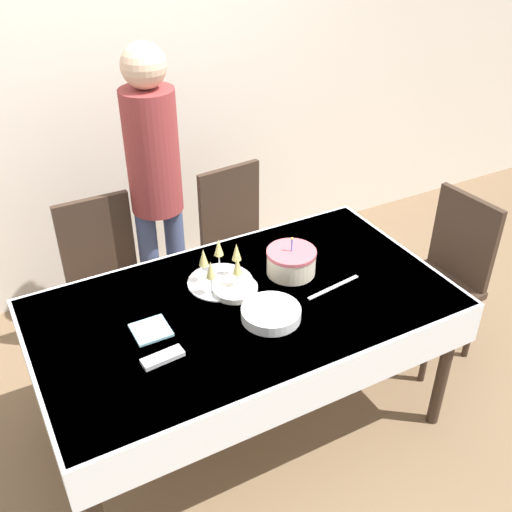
% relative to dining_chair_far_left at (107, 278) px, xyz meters
% --- Properties ---
extents(ground_plane, '(12.00, 12.00, 0.00)m').
position_rel_dining_chair_far_left_xyz_m(ground_plane, '(0.41, -0.84, -0.53)').
color(ground_plane, brown).
extents(wall_back, '(8.00, 0.05, 2.70)m').
position_rel_dining_chair_far_left_xyz_m(wall_back, '(0.41, 0.72, 0.82)').
color(wall_back, silver).
rests_on(wall_back, ground_plane).
extents(dining_table, '(1.85, 1.04, 0.78)m').
position_rel_dining_chair_far_left_xyz_m(dining_table, '(0.41, -0.84, 0.15)').
color(dining_table, white).
rests_on(dining_table, ground_plane).
extents(dining_chair_far_left, '(0.42, 0.42, 0.96)m').
position_rel_dining_chair_far_left_xyz_m(dining_chair_far_left, '(0.00, 0.00, 0.00)').
color(dining_chair_far_left, '#38281E').
rests_on(dining_chair_far_left, ground_plane).
extents(dining_chair_far_right, '(0.46, 0.46, 0.96)m').
position_rel_dining_chair_far_left_xyz_m(dining_chair_far_right, '(0.81, -0.00, 0.00)').
color(dining_chair_far_right, '#38281E').
rests_on(dining_chair_far_right, ground_plane).
extents(dining_chair_right_end, '(0.45, 0.45, 0.96)m').
position_rel_dining_chair_far_left_xyz_m(dining_chair_right_end, '(1.65, -0.83, 0.00)').
color(dining_chair_right_end, '#38281E').
rests_on(dining_chair_right_end, ground_plane).
extents(birthday_cake, '(0.24, 0.24, 0.20)m').
position_rel_dining_chair_far_left_xyz_m(birthday_cake, '(0.71, -0.74, 0.31)').
color(birthday_cake, beige).
rests_on(birthday_cake, dining_table).
extents(champagne_tray, '(0.31, 0.31, 0.18)m').
position_rel_dining_chair_far_left_xyz_m(champagne_tray, '(0.38, -0.66, 0.33)').
color(champagne_tray, silver).
rests_on(champagne_tray, dining_table).
extents(plate_stack_main, '(0.26, 0.26, 0.05)m').
position_rel_dining_chair_far_left_xyz_m(plate_stack_main, '(0.46, -0.99, 0.28)').
color(plate_stack_main, white).
rests_on(plate_stack_main, dining_table).
extents(plate_stack_dessert, '(0.21, 0.21, 0.03)m').
position_rel_dining_chair_far_left_xyz_m(plate_stack_dessert, '(0.41, -0.75, 0.27)').
color(plate_stack_dessert, silver).
rests_on(plate_stack_dessert, dining_table).
extents(cake_knife, '(0.30, 0.06, 0.00)m').
position_rel_dining_chair_far_left_xyz_m(cake_knife, '(0.82, -0.94, 0.25)').
color(cake_knife, silver).
rests_on(cake_knife, dining_table).
extents(fork_pile, '(0.17, 0.07, 0.02)m').
position_rel_dining_chair_far_left_xyz_m(fork_pile, '(-0.04, -1.01, 0.26)').
color(fork_pile, silver).
rests_on(fork_pile, dining_table).
extents(napkin_pile, '(0.15, 0.15, 0.01)m').
position_rel_dining_chair_far_left_xyz_m(napkin_pile, '(-0.02, -0.83, 0.26)').
color(napkin_pile, '#8CC6E0').
rests_on(napkin_pile, dining_table).
extents(person_standing, '(0.28, 0.28, 1.72)m').
position_rel_dining_chair_far_left_xyz_m(person_standing, '(0.35, 0.07, 0.52)').
color(person_standing, '#3F4C72').
rests_on(person_standing, ground_plane).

